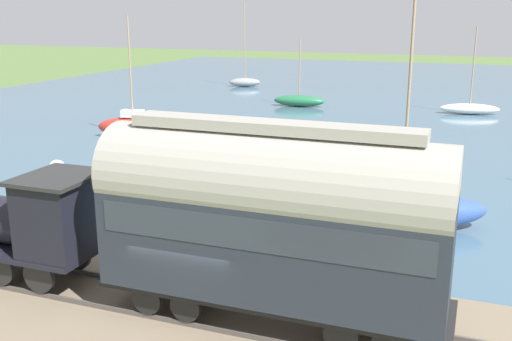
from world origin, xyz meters
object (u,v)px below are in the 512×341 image
Objects in this scene: sailboat_white at (470,108)px; sailboat_green at (299,100)px; passenger_coach at (272,214)px; sailboat_red at (133,126)px; sailboat_gray at (245,81)px; sailboat_blue at (401,213)px; rowboat_off_pier at (57,167)px; steam_locomotive at (27,220)px.

sailboat_green is at bearing 85.30° from sailboat_white.
sailboat_green is (35.35, 9.88, -2.77)m from passenger_coach.
sailboat_gray is (26.59, 3.09, -0.19)m from sailboat_red.
sailboat_blue is 1.57× the size of sailboat_green.
rowboat_off_pier is at bearing 53.38° from passenger_coach.
steam_locomotive is 21.63m from sailboat_red.
sailboat_gray reaches higher than passenger_coach.
passenger_coach is at bearing 140.22° from sailboat_blue.
sailboat_gray is 35.24m from rowboat_off_pier.
sailboat_gray is (46.21, 12.08, -1.71)m from steam_locomotive.
sailboat_blue reaches higher than rowboat_off_pier.
sailboat_blue reaches higher than sailboat_red.
sailboat_green is at bearing 15.62° from passenger_coach.
sailboat_red reaches higher than sailboat_green.
rowboat_off_pier is at bearing 35.92° from steam_locomotive.
sailboat_blue is 27.61m from sailboat_white.
sailboat_gray reaches higher than sailboat_white.
passenger_coach is 1.49× the size of sailboat_green.
passenger_coach is at bearing -170.25° from sailboat_green.
sailboat_blue reaches higher than sailboat_green.
sailboat_white is at bearing 13.10° from rowboat_off_pier.
sailboat_red is 1.35× the size of sailboat_green.
passenger_coach is 36.60m from sailboat_white.
rowboat_off_pier is (11.20, 8.11, -2.03)m from steam_locomotive.
steam_locomotive is at bearing 178.87° from sailboat_green.
sailboat_white is (27.57, -1.58, -0.24)m from sailboat_blue.
steam_locomotive is 0.60× the size of sailboat_blue.
passenger_coach is 0.95× the size of sailboat_blue.
rowboat_off_pier is (11.20, 15.06, -3.05)m from passenger_coach.
steam_locomotive is at bearing 173.32° from sailboat_gray.
sailboat_gray is (9.87, 22.47, 0.10)m from sailboat_white.
sailboat_red reaches higher than rowboat_off_pier.
sailboat_gray is at bearing 57.36° from sailboat_white.
sailboat_gray is 1.56× the size of sailboat_green.
sailboat_blue reaches higher than steam_locomotive.
passenger_coach is 50.05m from sailboat_gray.
steam_locomotive is at bearing -167.22° from sailboat_red.
sailboat_green is at bearing -32.87° from sailboat_red.
sailboat_white is 31.21m from rowboat_off_pier.
sailboat_white is at bearing -135.05° from sailboat_gray.
passenger_coach is at bearing -90.00° from steam_locomotive.
passenger_coach is at bearing -152.73° from sailboat_red.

